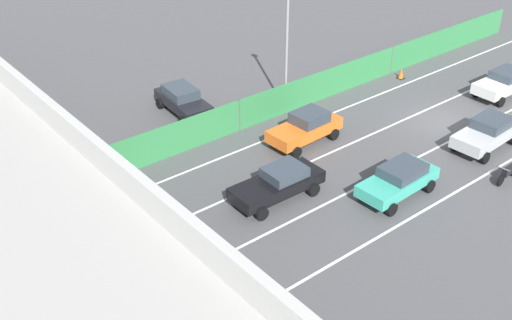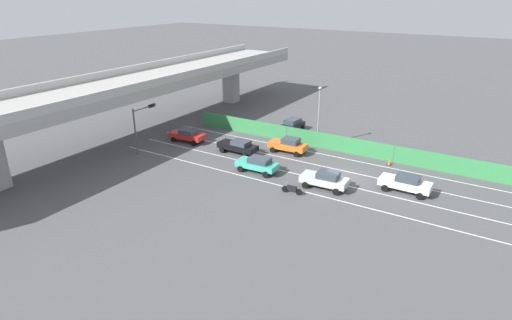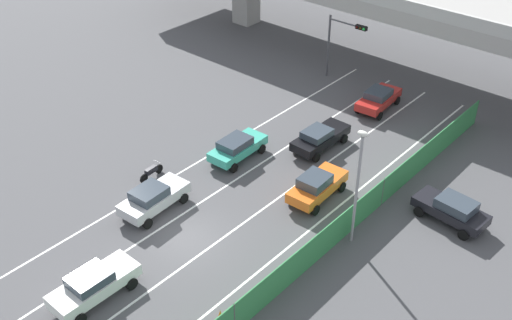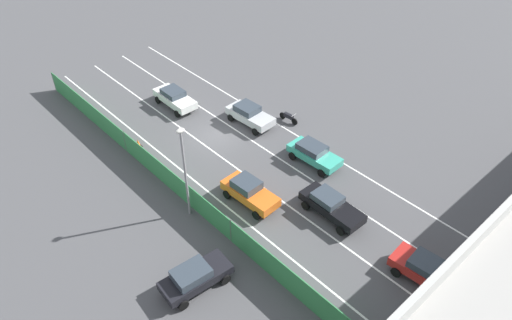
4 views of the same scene
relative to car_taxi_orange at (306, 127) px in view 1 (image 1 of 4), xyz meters
The scene contains 17 objects.
ground_plane 8.47m from the car_taxi_orange, 113.27° to the right, with size 300.00×300.00×0.00m, color #4C4C4F.
lane_line_left_edge 9.36m from the car_taxi_orange, 151.47° to the right, with size 0.14×42.58×0.01m, color silver.
lane_line_mid_left 6.72m from the car_taxi_orange, 138.03° to the right, with size 0.14×42.58×0.01m, color silver.
lane_line_mid_right 4.86m from the car_taxi_orange, 111.02° to the right, with size 0.14×42.58×0.01m, color silver.
lane_line_right_edge 4.79m from the car_taxi_orange, 71.05° to the right, with size 0.14×42.58×0.01m, color silver.
green_fence 5.55m from the car_taxi_orange, 53.25° to the right, with size 0.10×38.68×1.88m.
car_taxi_orange is the anchor object (origin of this frame).
car_sedan_black 5.66m from the car_taxi_orange, 124.23° to the left, with size 2.01×4.65×1.56m.
car_sedan_silver 9.70m from the car_taxi_orange, 132.00° to the right, with size 2.21×4.45×1.65m.
car_hatchback_white 14.17m from the car_taxi_orange, 103.79° to the right, with size 2.00×4.56×1.62m.
car_sedan_red 12.47m from the car_taxi_orange, 104.65° to the left, with size 2.28×4.45×1.59m.
car_taxi_teal 6.54m from the car_taxi_orange, behind, with size 2.07×4.33×1.57m.
motorcycle 10.48m from the car_taxi_orange, 150.64° to the right, with size 0.60×1.95×0.93m.
parked_sedan_dark 7.84m from the car_taxi_orange, 24.53° to the left, with size 4.35×2.24×1.60m.
traffic_light 16.58m from the car_taxi_orange, 120.02° to the left, with size 3.45×0.41×5.25m.
street_lamp 5.39m from the car_taxi_orange, 26.19° to the right, with size 0.60×0.36×7.04m.
traffic_cone 11.04m from the car_taxi_orange, 77.84° to the right, with size 0.47×0.47×0.71m.
Camera 1 is at (-18.43, 28.79, 17.07)m, focal length 44.38 mm.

